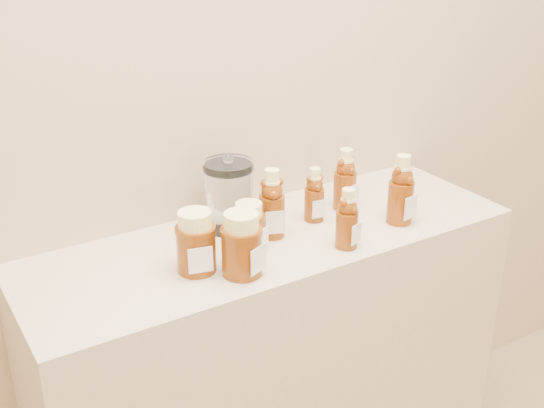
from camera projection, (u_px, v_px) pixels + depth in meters
wall_back at (228, 31)px, 1.58m from camera, size 3.50×0.02×2.70m
display_table at (273, 388)px, 1.80m from camera, size 1.20×0.40×0.90m
bear_bottle_back_left at (272, 199)px, 1.58m from camera, size 0.08×0.08×0.19m
bear_bottle_back_mid at (314, 191)px, 1.66m from camera, size 0.06×0.06×0.15m
bear_bottle_back_right at (345, 175)px, 1.72m from camera, size 0.07×0.07×0.18m
bear_bottle_front_left at (347, 215)px, 1.53m from camera, size 0.07×0.07×0.16m
bear_bottle_front_right at (402, 185)px, 1.64m from camera, size 0.08×0.08×0.20m
honey_jar_left at (196, 242)px, 1.44m from camera, size 0.11×0.11×0.14m
honey_jar_back at (249, 227)px, 1.53m from camera, size 0.10×0.10×0.12m
honey_jar_front at (242, 244)px, 1.42m from camera, size 0.12×0.12×0.14m
glass_canister at (229, 193)px, 1.62m from camera, size 0.15×0.15×0.19m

